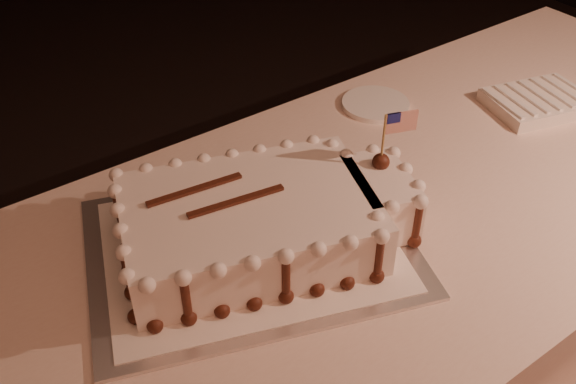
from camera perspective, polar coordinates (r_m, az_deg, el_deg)
banquet_table at (r=1.42m, az=1.73°, el=-15.22°), size 2.40×0.80×0.75m
cake_board at (r=1.11m, az=-3.36°, el=-4.93°), size 0.65×0.57×0.01m
doily at (r=1.11m, az=-3.37°, el=-4.74°), size 0.59×0.51×0.00m
sheet_cake at (r=1.08m, az=-1.97°, el=-2.51°), size 0.54×0.41×0.21m
napkin_stack at (r=1.59m, az=21.34°, el=7.49°), size 0.26×0.21×0.04m
side_plate at (r=1.50m, az=7.78°, el=7.73°), size 0.16×0.16×0.01m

